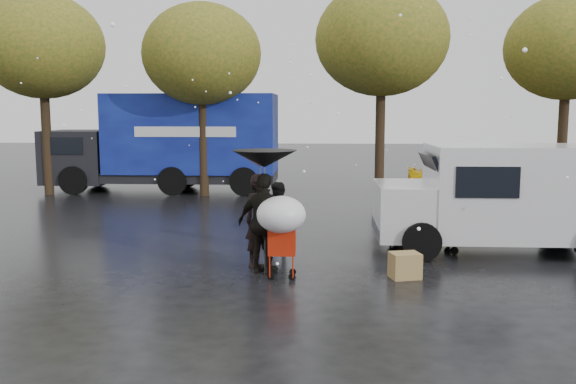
# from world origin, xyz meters

# --- Properties ---
(ground) EXTENTS (90.00, 90.00, 0.00)m
(ground) POSITION_xyz_m (0.00, 0.00, 0.00)
(ground) COLOR black
(ground) RESTS_ON ground
(person_pink) EXTENTS (0.76, 0.69, 1.74)m
(person_pink) POSITION_xyz_m (-0.58, 0.41, 0.87)
(person_pink) COLOR black
(person_pink) RESTS_ON ground
(person_middle) EXTENTS (0.76, 0.62, 1.45)m
(person_middle) POSITION_xyz_m (-0.30, 1.62, 0.73)
(person_middle) COLOR black
(person_middle) RESTS_ON ground
(person_black) EXTENTS (1.15, 0.82, 1.81)m
(person_black) POSITION_xyz_m (-0.44, -0.09, 0.90)
(person_black) COLOR black
(person_black) RESTS_ON ground
(umbrella_pink) EXTENTS (1.00, 1.00, 2.18)m
(umbrella_pink) POSITION_xyz_m (-0.58, 0.41, 2.02)
(umbrella_pink) COLOR #4C4C4C
(umbrella_pink) RESTS_ON ground
(umbrella_black) EXTENTS (1.15, 1.15, 2.21)m
(umbrella_black) POSITION_xyz_m (-0.44, -0.09, 2.06)
(umbrella_black) COLOR #4C4C4C
(umbrella_black) RESTS_ON ground
(vendor_cart) EXTENTS (1.52, 0.80, 1.27)m
(vendor_cart) POSITION_xyz_m (2.74, 1.89, 0.73)
(vendor_cart) COLOR slate
(vendor_cart) RESTS_ON ground
(shopping_cart) EXTENTS (0.84, 0.84, 1.46)m
(shopping_cart) POSITION_xyz_m (-0.12, -0.51, 1.06)
(shopping_cart) COLOR red
(shopping_cart) RESTS_ON ground
(white_van) EXTENTS (4.91, 2.18, 2.20)m
(white_van) POSITION_xyz_m (4.31, 1.97, 1.16)
(white_van) COLOR silver
(white_van) RESTS_ON ground
(blue_truck) EXTENTS (8.30, 2.60, 3.50)m
(blue_truck) POSITION_xyz_m (-4.95, 11.15, 1.76)
(blue_truck) COLOR navy
(blue_truck) RESTS_ON ground
(box_ground_near) EXTENTS (0.58, 0.51, 0.45)m
(box_ground_near) POSITION_xyz_m (2.02, -0.26, 0.22)
(box_ground_near) COLOR olive
(box_ground_near) RESTS_ON ground
(box_ground_far) EXTENTS (0.59, 0.51, 0.39)m
(box_ground_far) POSITION_xyz_m (2.60, 1.79, 0.19)
(box_ground_far) COLOR olive
(box_ground_far) RESTS_ON ground
(yellow_taxi) EXTENTS (4.05, 2.06, 1.32)m
(yellow_taxi) POSITION_xyz_m (5.44, 10.57, 0.66)
(yellow_taxi) COLOR yellow
(yellow_taxi) RESTS_ON ground
(tree_row) EXTENTS (21.60, 4.40, 7.12)m
(tree_row) POSITION_xyz_m (-0.47, 10.00, 5.02)
(tree_row) COLOR black
(tree_row) RESTS_ON ground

